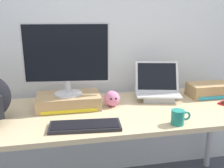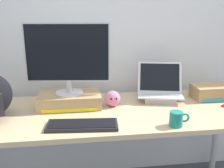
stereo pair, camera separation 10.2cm
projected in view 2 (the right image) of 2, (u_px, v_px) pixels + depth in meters
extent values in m
cube|color=silver|center=(104.00, 20.00, 2.01)|extent=(7.00, 0.10, 2.60)
cube|color=tan|center=(112.00, 112.00, 1.72)|extent=(2.01, 0.73, 0.03)
cylinder|color=#B2B2B7|center=(216.00, 133.00, 2.23)|extent=(0.05, 0.05, 0.71)
cube|color=tan|center=(70.00, 100.00, 1.78)|extent=(0.42, 0.24, 0.09)
cube|color=yellow|center=(69.00, 111.00, 1.67)|extent=(0.36, 0.00, 0.02)
cylinder|color=silver|center=(69.00, 93.00, 1.76)|extent=(0.18, 0.18, 0.01)
cylinder|color=silver|center=(69.00, 86.00, 1.75)|extent=(0.04, 0.04, 0.09)
cube|color=silver|center=(67.00, 53.00, 1.69)|extent=(0.56, 0.08, 0.39)
cube|color=black|center=(67.00, 53.00, 1.68)|extent=(0.53, 0.07, 0.37)
cube|color=#ADADB2|center=(160.00, 97.00, 1.90)|extent=(0.26, 0.24, 0.04)
cube|color=silver|center=(160.00, 94.00, 1.89)|extent=(0.36, 0.30, 0.01)
cube|color=#B7B7BC|center=(160.00, 92.00, 1.91)|extent=(0.30, 0.19, 0.00)
cube|color=silver|center=(160.00, 77.00, 1.93)|extent=(0.33, 0.17, 0.21)
cube|color=black|center=(160.00, 77.00, 1.92)|extent=(0.30, 0.15, 0.19)
cube|color=black|center=(82.00, 125.00, 1.47)|extent=(0.41, 0.18, 0.02)
cube|color=black|center=(82.00, 123.00, 1.46)|extent=(0.39, 0.16, 0.00)
cylinder|color=#1E7F70|center=(176.00, 119.00, 1.47)|extent=(0.08, 0.08, 0.09)
torus|color=#1E7F70|center=(185.00, 118.00, 1.48)|extent=(0.06, 0.01, 0.06)
sphere|color=#CC7099|center=(113.00, 99.00, 1.78)|extent=(0.11, 0.11, 0.11)
sphere|color=black|center=(111.00, 99.00, 1.73)|extent=(0.02, 0.02, 0.02)
sphere|color=black|center=(116.00, 99.00, 1.73)|extent=(0.02, 0.02, 0.02)
cube|color=#A88456|center=(214.00, 92.00, 1.94)|extent=(0.32, 0.18, 0.10)
cube|color=#2899BC|center=(220.00, 100.00, 1.86)|extent=(0.27, 0.00, 0.02)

